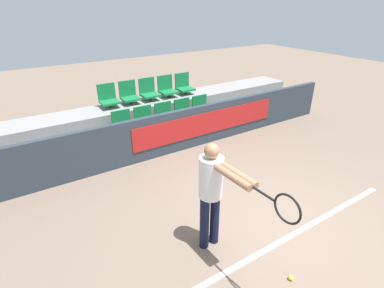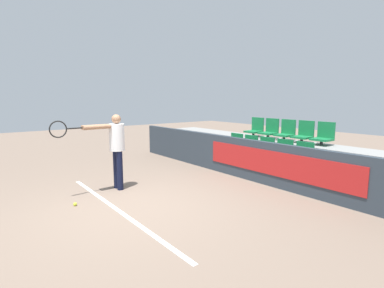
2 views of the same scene
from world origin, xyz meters
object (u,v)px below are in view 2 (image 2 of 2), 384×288
at_px(stadium_chair_8, 304,133).
at_px(tennis_player, 114,144).
at_px(stadium_chair_5, 255,129).
at_px(stadium_chair_7, 286,132).
at_px(stadium_chair_1, 248,147).
at_px(tennis_ball, 75,204).
at_px(stadium_chair_9, 324,136).
at_px(stadium_chair_3, 282,153).
at_px(stadium_chair_0, 234,145).
at_px(stadium_chair_4, 302,157).
at_px(stadium_chair_2, 264,150).
at_px(stadium_chair_6, 270,130).

bearing_deg(stadium_chair_8, tennis_player, -110.89).
relative_size(stadium_chair_5, stadium_chair_7, 1.00).
relative_size(stadium_chair_1, tennis_ball, 8.37).
bearing_deg(stadium_chair_9, tennis_ball, -107.52).
xyz_separation_m(stadium_chair_9, tennis_player, (-2.20, -4.36, -0.06)).
relative_size(stadium_chair_1, stadium_chair_3, 1.00).
relative_size(stadium_chair_9, tennis_player, 0.34).
bearing_deg(stadium_chair_0, stadium_chair_1, 0.00).
relative_size(stadium_chair_0, stadium_chair_9, 1.00).
bearing_deg(stadium_chair_5, stadium_chair_7, 0.00).
height_order(stadium_chair_1, stadium_chair_4, same).
bearing_deg(stadium_chair_5, tennis_player, -90.98).
height_order(stadium_chair_0, tennis_ball, stadium_chair_0).
bearing_deg(stadium_chair_4, stadium_chair_2, 180.00).
relative_size(stadium_chair_3, tennis_player, 0.34).
bearing_deg(stadium_chair_2, stadium_chair_7, 90.00).
xyz_separation_m(stadium_chair_5, tennis_player, (-0.07, -4.36, -0.06)).
distance_m(stadium_chair_3, tennis_player, 3.89).
xyz_separation_m(stadium_chair_0, stadium_chair_4, (2.12, 0.00, 0.00)).
bearing_deg(stadium_chair_4, tennis_player, -122.11).
bearing_deg(stadium_chair_6, stadium_chair_7, 0.00).
distance_m(stadium_chair_7, tennis_ball, 5.50).
height_order(stadium_chair_0, stadium_chair_5, stadium_chair_5).
bearing_deg(stadium_chair_2, stadium_chair_9, 39.22).
xyz_separation_m(stadium_chair_6, stadium_chair_8, (1.06, 0.00, 0.00)).
height_order(stadium_chair_7, stadium_chair_9, same).
bearing_deg(tennis_player, stadium_chair_2, 69.30).
relative_size(stadium_chair_0, stadium_chair_5, 1.00).
xyz_separation_m(stadium_chair_7, stadium_chair_9, (1.06, 0.00, 0.00)).
bearing_deg(stadium_chair_4, stadium_chair_0, 180.00).
height_order(stadium_chair_3, stadium_chair_9, stadium_chair_9).
bearing_deg(stadium_chair_3, stadium_chair_9, 58.51).
bearing_deg(stadium_chair_5, tennis_ball, -85.44).
bearing_deg(stadium_chair_6, stadium_chair_8, 0.00).
relative_size(stadium_chair_5, stadium_chair_9, 1.00).
xyz_separation_m(stadium_chair_4, tennis_player, (-2.20, -3.50, 0.35)).
height_order(stadium_chair_4, stadium_chair_5, stadium_chair_5).
distance_m(stadium_chair_7, stadium_chair_8, 0.53).
xyz_separation_m(stadium_chair_2, stadium_chair_5, (-1.06, 0.87, 0.41)).
relative_size(stadium_chair_4, stadium_chair_9, 1.00).
bearing_deg(stadium_chair_3, stadium_chair_5, 151.45).
bearing_deg(stadium_chair_0, stadium_chair_4, 0.00).
bearing_deg(stadium_chair_2, tennis_ball, -98.01).
relative_size(stadium_chair_2, stadium_chair_7, 1.00).
distance_m(stadium_chair_2, tennis_ball, 4.58).
bearing_deg(tennis_ball, stadium_chair_5, 94.56).
height_order(stadium_chair_9, tennis_ball, stadium_chair_9).
distance_m(stadium_chair_2, stadium_chair_5, 1.43).
distance_m(stadium_chair_8, stadium_chair_9, 0.53).
xyz_separation_m(stadium_chair_7, stadium_chair_8, (0.53, 0.00, 0.00)).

